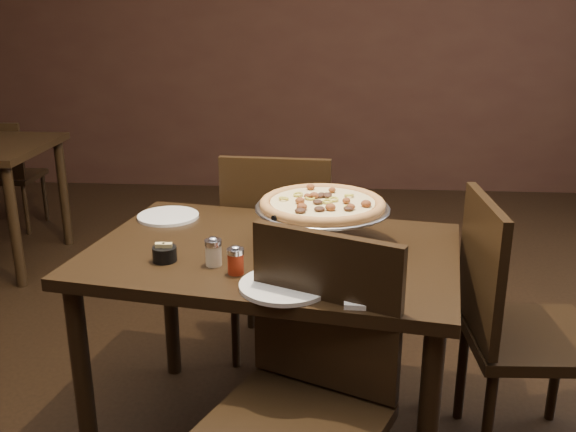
{
  "coord_description": "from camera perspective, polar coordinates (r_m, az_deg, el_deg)",
  "views": [
    {
      "loc": [
        0.2,
        -2.14,
        1.61
      ],
      "look_at": [
        0.04,
        -0.02,
        0.9
      ],
      "focal_mm": 40.0,
      "sensor_mm": 36.0,
      "label": 1
    }
  ],
  "objects": [
    {
      "name": "bg_chair_far",
      "position": [
        5.07,
        -23.73,
        3.66
      ],
      "size": [
        0.38,
        0.38,
        0.82
      ],
      "rotation": [
        0.0,
        0.0,
        3.14
      ],
      "color": "black",
      "rests_on": "ground"
    },
    {
      "name": "dining_table",
      "position": [
        2.28,
        -1.35,
        -5.36
      ],
      "size": [
        1.39,
        1.04,
        0.79
      ],
      "rotation": [
        0.0,
        0.0,
        -0.17
      ],
      "color": "black",
      "rests_on": "ground"
    },
    {
      "name": "parmesan_shaker",
      "position": [
        2.1,
        -6.65,
        -3.18
      ],
      "size": [
        0.06,
        0.06,
        0.1
      ],
      "color": "beige",
      "rests_on": "dining_table"
    },
    {
      "name": "pepper_flake_shaker",
      "position": [
        2.03,
        -4.68,
        -3.96
      ],
      "size": [
        0.05,
        0.05,
        0.09
      ],
      "color": "maroon",
      "rests_on": "dining_table"
    },
    {
      "name": "plate_near",
      "position": [
        1.94,
        -0.3,
        -6.19
      ],
      "size": [
        0.28,
        0.28,
        0.01
      ],
      "primitive_type": "cylinder",
      "color": "white",
      "rests_on": "dining_table"
    },
    {
      "name": "plate_left",
      "position": [
        2.6,
        -10.61,
        -0.02
      ],
      "size": [
        0.24,
        0.24,
        0.01
      ],
      "primitive_type": "cylinder",
      "color": "white",
      "rests_on": "dining_table"
    },
    {
      "name": "napkin_stack",
      "position": [
        1.88,
        7.21,
        -7.19
      ],
      "size": [
        0.15,
        0.15,
        0.02
      ],
      "primitive_type": "cube",
      "rotation": [
        0.0,
        0.0,
        -0.02
      ],
      "color": "white",
      "rests_on": "dining_table"
    },
    {
      "name": "chair_far",
      "position": [
        2.9,
        -0.74,
        -3.0
      ],
      "size": [
        0.49,
        0.49,
        1.0
      ],
      "rotation": [
        0.0,
        0.0,
        3.08
      ],
      "color": "black",
      "rests_on": "ground"
    },
    {
      "name": "chair_near",
      "position": [
        1.9,
        1.47,
        -15.68
      ],
      "size": [
        0.61,
        0.61,
        0.99
      ],
      "rotation": [
        0.0,
        0.0,
        -0.42
      ],
      "color": "black",
      "rests_on": "ground"
    },
    {
      "name": "room",
      "position": [
        2.18,
        0.58,
        13.06
      ],
      "size": [
        6.04,
        7.04,
        2.84
      ],
      "color": "black",
      "rests_on": "ground"
    },
    {
      "name": "chair_side",
      "position": [
        2.43,
        19.32,
        -8.76
      ],
      "size": [
        0.48,
        0.48,
        0.98
      ],
      "rotation": [
        0.0,
        0.0,
        1.62
      ],
      "color": "black",
      "rests_on": "ground"
    },
    {
      "name": "pizza_stand",
      "position": [
        2.2,
        3.08,
        1.02
      ],
      "size": [
        0.47,
        0.47,
        0.19
      ],
      "color": "silver",
      "rests_on": "dining_table"
    },
    {
      "name": "packet_caddy",
      "position": [
        2.16,
        -10.92,
        -3.28
      ],
      "size": [
        0.08,
        0.08,
        0.06
      ],
      "rotation": [
        0.0,
        0.0,
        0.18
      ],
      "color": "black",
      "rests_on": "dining_table"
    },
    {
      "name": "serving_spatula",
      "position": [
        2.11,
        -0.14,
        0.08
      ],
      "size": [
        0.17,
        0.17,
        0.02
      ],
      "rotation": [
        0.0,
        0.0,
        -0.64
      ],
      "color": "silver",
      "rests_on": "pizza_stand"
    }
  ]
}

